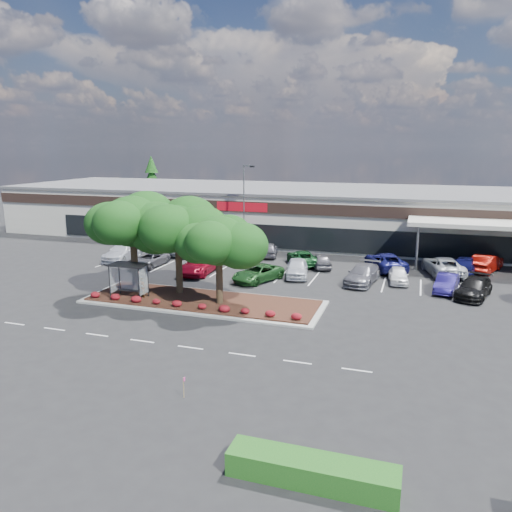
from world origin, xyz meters
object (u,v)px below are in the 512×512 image
(light_pole, at_px, (245,214))
(car_1, at_px, (149,260))
(survey_stake, at_px, (184,385))
(car_0, at_px, (123,252))

(light_pole, distance_m, car_1, 11.82)
(light_pole, relative_size, car_1, 1.99)
(survey_stake, relative_size, car_0, 0.18)
(car_0, bearing_deg, car_1, -25.71)
(car_1, bearing_deg, survey_stake, -53.67)
(light_pole, distance_m, car_0, 13.44)
(survey_stake, distance_m, car_1, 26.82)
(survey_stake, bearing_deg, light_pole, 104.42)
(survey_stake, bearing_deg, car_1, 123.40)
(car_0, xyz_separation_m, car_1, (4.04, -1.73, -0.17))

